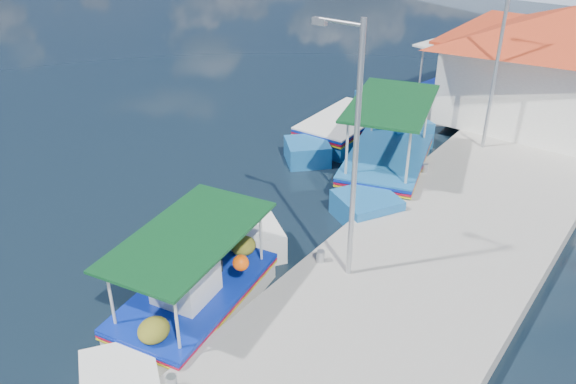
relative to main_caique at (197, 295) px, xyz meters
The scene contains 10 objects.
ground 2.40m from the main_caique, 162.30° to the left, with size 160.00×160.00×0.00m, color black.
quay 7.65m from the main_caique, 61.40° to the left, with size 5.00×44.00×0.50m, color gray.
bollards 6.17m from the main_caique, 75.34° to the left, with size 0.20×17.20×0.30m.
main_caique is the anchor object (origin of this frame).
caique_green_canopy 8.62m from the main_caique, 87.74° to the left, with size 3.75×7.57×2.95m.
caique_blue_hull 10.88m from the main_caique, 103.30° to the left, with size 2.16×7.09×1.26m.
caique_far 17.07m from the main_caique, 91.43° to the left, with size 3.59×8.26×2.96m.
harbor_building 16.37m from the main_caique, 75.87° to the left, with size 10.49×10.49×4.40m.
lamp_post_near 4.90m from the main_caique, 50.12° to the left, with size 1.21×0.14×6.00m.
lamp_post_far 12.40m from the main_caique, 79.04° to the left, with size 1.21×0.14×6.00m.
Camera 1 is at (10.18, -8.08, 9.01)m, focal length 36.84 mm.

